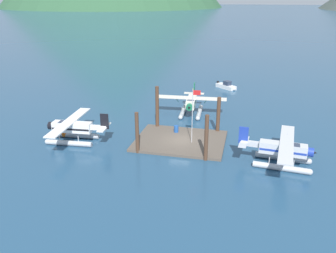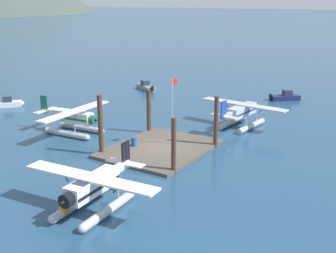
% 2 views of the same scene
% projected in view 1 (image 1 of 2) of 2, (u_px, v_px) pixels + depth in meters
% --- Properties ---
extents(ground_plane, '(1200.00, 1200.00, 0.00)m').
position_uv_depth(ground_plane, '(180.00, 142.00, 43.11)').
color(ground_plane, navy).
extents(dock_platform, '(10.83, 8.64, 0.30)m').
position_uv_depth(dock_platform, '(180.00, 141.00, 43.05)').
color(dock_platform, brown).
rests_on(dock_platform, ground).
extents(piling_near_left, '(0.43, 0.43, 4.86)m').
position_uv_depth(piling_near_left, '(137.00, 133.00, 39.35)').
color(piling_near_left, '#4C3323').
rests_on(piling_near_left, ground).
extents(piling_near_right, '(0.44, 0.44, 5.21)m').
position_uv_depth(piling_near_right, '(206.00, 138.00, 37.51)').
color(piling_near_right, '#4C3323').
rests_on(piling_near_right, ground).
extents(piling_far_left, '(0.47, 0.47, 5.80)m').
position_uv_depth(piling_far_left, '(157.00, 108.00, 46.54)').
color(piling_far_left, '#4C3323').
rests_on(piling_far_left, ground).
extents(piling_far_right, '(0.49, 0.49, 4.83)m').
position_uv_depth(piling_far_right, '(218.00, 115.00, 45.08)').
color(piling_far_right, '#4C3323').
rests_on(piling_far_right, ground).
extents(flagpole, '(0.95, 0.10, 6.68)m').
position_uv_depth(flagpole, '(193.00, 110.00, 40.72)').
color(flagpole, silver).
rests_on(flagpole, dock_platform).
extents(fuel_drum, '(0.62, 0.62, 0.88)m').
position_uv_depth(fuel_drum, '(176.00, 129.00, 45.20)').
color(fuel_drum, '#1E4C99').
rests_on(fuel_drum, dock_platform).
extents(mooring_buoy, '(0.81, 0.81, 0.81)m').
position_uv_depth(mooring_buoy, '(65.00, 134.00, 44.47)').
color(mooring_buoy, orange).
rests_on(mooring_buoy, ground).
extents(seaplane_silver_stbd_aft, '(7.96, 10.49, 3.84)m').
position_uv_depth(seaplane_silver_stbd_aft, '(283.00, 152.00, 36.67)').
color(seaplane_silver_stbd_aft, '#B7BABF').
rests_on(seaplane_silver_stbd_aft, ground).
extents(seaplane_white_port_aft, '(7.97, 10.48, 3.84)m').
position_uv_depth(seaplane_white_port_aft, '(72.00, 130.00, 42.64)').
color(seaplane_white_port_aft, '#B7BABF').
rests_on(seaplane_white_port_aft, ground).
extents(seaplane_cream_bow_centre, '(10.47, 7.97, 3.84)m').
position_uv_depth(seaplane_cream_bow_centre, '(191.00, 104.00, 52.54)').
color(seaplane_cream_bow_centre, '#B7BABF').
rests_on(seaplane_cream_bow_centre, ground).
extents(boat_white_open_north, '(4.16, 3.89, 1.50)m').
position_uv_depth(boat_white_open_north, '(227.00, 86.00, 67.18)').
color(boat_white_open_north, silver).
rests_on(boat_white_open_north, ground).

